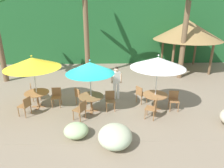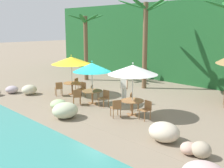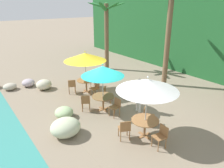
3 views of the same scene
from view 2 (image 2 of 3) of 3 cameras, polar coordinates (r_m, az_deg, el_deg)
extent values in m
plane|color=gray|center=(15.44, -2.87, -3.96)|extent=(120.00, 120.00, 0.00)
cube|color=gray|center=(15.44, -2.87, -3.94)|extent=(18.00, 5.20, 0.01)
cube|color=#1E5628|center=(21.91, 15.12, 8.30)|extent=(28.00, 2.40, 6.00)
ellipsoid|color=beige|center=(13.10, -9.60, -5.36)|extent=(1.14, 1.22, 0.72)
ellipsoid|color=tan|center=(9.67, 17.83, -12.73)|extent=(0.67, 0.60, 0.54)
ellipsoid|color=beige|center=(10.58, 10.65, -9.64)|extent=(1.20, 1.02, 0.72)
ellipsoid|color=#A8C48C|center=(14.52, -10.91, -4.15)|extent=(0.88, 0.84, 0.51)
ellipsoid|color=beige|center=(18.05, -16.62, -1.12)|extent=(0.88, 0.94, 0.61)
ellipsoid|color=tan|center=(9.81, 15.50, -12.61)|extent=(0.57, 0.58, 0.42)
ellipsoid|color=#B0A1AC|center=(18.75, -19.87, -1.07)|extent=(0.81, 0.78, 0.48)
cylinder|color=silver|center=(17.32, -8.25, 1.47)|extent=(0.04, 0.04, 2.24)
cone|color=yellow|center=(17.16, -8.35, 4.82)|extent=(2.43, 2.43, 0.45)
sphere|color=yellow|center=(17.13, -8.38, 5.83)|extent=(0.07, 0.07, 0.07)
cube|color=olive|center=(17.55, -8.14, -2.08)|extent=(0.60, 0.12, 0.03)
cube|color=olive|center=(17.55, -8.14, -2.08)|extent=(0.12, 0.60, 0.03)
cylinder|color=olive|center=(17.47, -8.17, -0.95)|extent=(0.09, 0.09, 0.71)
cylinder|color=olive|center=(17.39, -8.21, 0.20)|extent=(1.10, 1.10, 0.03)
cylinder|color=olive|center=(16.61, -6.42, -2.08)|extent=(0.04, 0.04, 0.45)
cylinder|color=olive|center=(16.88, -7.21, -1.87)|extent=(0.04, 0.04, 0.45)
cylinder|color=olive|center=(16.84, -5.50, -1.87)|extent=(0.04, 0.04, 0.45)
cylinder|color=olive|center=(17.10, -6.29, -1.67)|extent=(0.04, 0.04, 0.45)
cube|color=olive|center=(16.80, -6.37, -1.07)|extent=(0.44, 0.44, 0.03)
cube|color=olive|center=(16.89, -5.87, -0.32)|extent=(0.42, 0.05, 0.42)
cylinder|color=olive|center=(18.27, -6.00, -0.79)|extent=(0.04, 0.04, 0.45)
cylinder|color=olive|center=(17.97, -6.56, -1.01)|extent=(0.04, 0.04, 0.45)
cylinder|color=olive|center=(18.45, -6.97, -0.69)|extent=(0.04, 0.04, 0.45)
cylinder|color=olive|center=(18.15, -7.54, -0.91)|extent=(0.04, 0.04, 0.45)
cube|color=olive|center=(18.16, -6.78, -0.11)|extent=(0.55, 0.55, 0.03)
cube|color=olive|center=(18.22, -7.34, 0.54)|extent=(0.19, 0.40, 0.42)
cylinder|color=olive|center=(17.46, -11.58, -1.56)|extent=(0.04, 0.04, 0.45)
cylinder|color=olive|center=(17.53, -10.43, -1.46)|extent=(0.04, 0.04, 0.45)
cylinder|color=olive|center=(17.12, -11.36, -1.82)|extent=(0.04, 0.04, 0.45)
cylinder|color=olive|center=(17.19, -10.19, -1.72)|extent=(0.04, 0.04, 0.45)
cube|color=olive|center=(17.27, -10.92, -0.86)|extent=(0.55, 0.55, 0.03)
cube|color=olive|center=(17.04, -10.81, -0.36)|extent=(0.19, 0.40, 0.42)
cylinder|color=silver|center=(15.09, -4.09, -0.18)|extent=(0.04, 0.04, 2.13)
cone|color=teal|center=(14.92, -4.14, 3.45)|extent=(2.06, 2.06, 0.47)
sphere|color=teal|center=(14.88, -4.16, 4.64)|extent=(0.07, 0.07, 0.07)
cube|color=olive|center=(15.34, -4.03, -4.01)|extent=(0.60, 0.12, 0.03)
cube|color=olive|center=(15.34, -4.03, -4.01)|extent=(0.12, 0.60, 0.03)
cylinder|color=olive|center=(15.25, -4.05, -2.73)|extent=(0.09, 0.09, 0.71)
cylinder|color=olive|center=(15.16, -4.07, -1.43)|extent=(1.10, 1.10, 0.03)
cylinder|color=olive|center=(14.47, -1.70, -4.11)|extent=(0.04, 0.04, 0.45)
cylinder|color=olive|center=(14.70, -2.71, -3.85)|extent=(0.04, 0.04, 0.45)
cylinder|color=olive|center=(14.72, -0.74, -3.83)|extent=(0.04, 0.04, 0.45)
cylinder|color=olive|center=(14.95, -1.75, -3.58)|extent=(0.04, 0.04, 0.45)
cube|color=olive|center=(14.65, -1.73, -2.94)|extent=(0.45, 0.45, 0.03)
cube|color=olive|center=(14.74, -1.20, -2.06)|extent=(0.42, 0.06, 0.42)
cylinder|color=olive|center=(16.23, -2.69, -2.35)|extent=(0.04, 0.04, 0.45)
cylinder|color=olive|center=(15.89, -2.92, -2.66)|extent=(0.04, 0.04, 0.45)
cylinder|color=olive|center=(16.30, -3.93, -2.30)|extent=(0.04, 0.04, 0.45)
cylinder|color=olive|center=(15.96, -4.19, -2.61)|extent=(0.04, 0.04, 0.45)
cube|color=olive|center=(16.03, -3.44, -1.65)|extent=(0.59, 0.59, 0.03)
cube|color=olive|center=(16.03, -4.15, -0.95)|extent=(0.29, 0.35, 0.42)
cylinder|color=olive|center=(15.36, -7.95, -3.27)|extent=(0.04, 0.04, 0.45)
cylinder|color=olive|center=(15.38, -6.62, -3.21)|extent=(0.04, 0.04, 0.45)
cylinder|color=olive|center=(15.01, -7.84, -3.62)|extent=(0.04, 0.04, 0.45)
cylinder|color=olive|center=(15.04, -6.48, -3.56)|extent=(0.04, 0.04, 0.45)
cube|color=olive|center=(15.14, -7.25, -2.54)|extent=(0.58, 0.58, 0.03)
cube|color=olive|center=(14.89, -7.20, -2.00)|extent=(0.26, 0.37, 0.42)
cylinder|color=silver|center=(13.12, 4.23, -1.60)|extent=(0.04, 0.04, 2.31)
cone|color=white|center=(12.92, 4.30, 2.97)|extent=(2.34, 2.34, 0.44)
sphere|color=white|center=(12.87, 4.32, 4.28)|extent=(0.07, 0.07, 0.07)
cube|color=olive|center=(13.43, 4.15, -6.34)|extent=(0.60, 0.12, 0.03)
cube|color=olive|center=(13.43, 4.15, -6.34)|extent=(0.12, 0.60, 0.03)
cylinder|color=olive|center=(13.32, 4.17, -4.89)|extent=(0.09, 0.09, 0.71)
cylinder|color=olive|center=(13.23, 4.20, -3.42)|extent=(1.10, 1.10, 0.03)
cylinder|color=olive|center=(12.54, 6.71, -6.72)|extent=(0.04, 0.04, 0.45)
cylinder|color=olive|center=(12.78, 5.59, -6.33)|extent=(0.04, 0.04, 0.45)
cylinder|color=olive|center=(12.78, 7.86, -6.39)|extent=(0.04, 0.04, 0.45)
cylinder|color=olive|center=(13.02, 6.74, -6.01)|extent=(0.04, 0.04, 0.45)
cube|color=olive|center=(12.71, 6.75, -5.33)|extent=(0.47, 0.47, 0.03)
cube|color=olive|center=(12.79, 7.41, -4.33)|extent=(0.42, 0.08, 0.42)
cylinder|color=olive|center=(14.32, 5.49, -4.33)|extent=(0.04, 0.04, 0.45)
cylinder|color=olive|center=(13.98, 5.30, -4.72)|extent=(0.04, 0.04, 0.45)
cylinder|color=olive|center=(14.37, 4.08, -4.25)|extent=(0.04, 0.04, 0.45)
cylinder|color=olive|center=(14.03, 3.85, -4.64)|extent=(0.04, 0.04, 0.45)
cube|color=olive|center=(14.11, 4.70, -3.55)|extent=(0.58, 0.58, 0.03)
cube|color=olive|center=(14.08, 3.91, -2.74)|extent=(0.26, 0.37, 0.42)
cylinder|color=olive|center=(13.16, -0.27, -5.73)|extent=(0.04, 0.04, 0.45)
cylinder|color=olive|center=(13.28, 1.19, -5.57)|extent=(0.04, 0.04, 0.45)
cylinder|color=olive|center=(12.84, 0.26, -6.18)|extent=(0.04, 0.04, 0.45)
cylinder|color=olive|center=(12.96, 1.75, -6.02)|extent=(0.04, 0.04, 0.45)
cube|color=olive|center=(12.99, 0.73, -4.87)|extent=(0.56, 0.56, 0.03)
cube|color=olive|center=(12.76, 1.05, -4.27)|extent=(0.21, 0.40, 0.42)
cylinder|color=brown|center=(21.81, -5.39, 7.25)|extent=(0.32, 0.32, 4.95)
ellipsoid|color=#236B2D|center=(21.23, -4.21, 13.35)|extent=(1.38, 0.43, 0.60)
ellipsoid|color=#236B2D|center=(21.71, -3.61, 13.41)|extent=(1.21, 1.25, 0.52)
ellipsoid|color=#236B2D|center=(22.29, -4.29, 13.29)|extent=(0.59, 1.41, 0.59)
ellipsoid|color=#236B2D|center=(22.45, -5.64, 13.21)|extent=(1.32, 1.07, 0.63)
ellipsoid|color=#236B2D|center=(22.15, -7.07, 13.31)|extent=(1.43, 0.75, 0.52)
ellipsoid|color=#236B2D|center=(21.48, -7.29, 13.39)|extent=(0.73, 1.44, 0.48)
ellipsoid|color=#236B2D|center=(21.07, -6.06, 13.20)|extent=(1.05, 1.29, 0.72)
cylinder|color=brown|center=(18.86, 6.78, 7.69)|extent=(0.32, 0.32, 5.72)
ellipsoid|color=#236B2D|center=(18.19, 9.09, 15.90)|extent=(1.83, 0.62, 0.81)
ellipsoid|color=#236B2D|center=(19.43, 9.32, 15.58)|extent=(0.81, 1.81, 0.86)
ellipsoid|color=#236B2D|center=(19.76, 6.07, 15.76)|extent=(1.74, 1.29, 0.67)
ellipsoid|color=#236B2D|center=(18.95, 4.03, 15.96)|extent=(1.70, 1.36, 0.68)
ellipsoid|color=#236B2D|center=(18.03, 5.58, 16.16)|extent=(0.73, 1.87, 0.66)
ellipsoid|color=#236B2D|center=(14.83, 21.19, 14.86)|extent=(1.34, 1.37, 0.56)
cylinder|color=white|center=(15.32, 2.25, -2.41)|extent=(0.13, 0.13, 0.86)
cylinder|color=white|center=(15.20, 2.74, -2.53)|extent=(0.13, 0.13, 0.86)
cube|color=silver|center=(15.10, 2.52, 0.18)|extent=(0.39, 0.31, 0.58)
cylinder|color=#D6AD89|center=(15.25, 1.91, 0.11)|extent=(0.08, 0.08, 0.50)
cylinder|color=#D6AD89|center=(14.96, 3.13, -0.13)|extent=(0.08, 0.08, 0.50)
sphere|color=#D6AD89|center=(15.02, 2.53, 1.71)|extent=(0.21, 0.21, 0.21)
sphere|color=black|center=(15.01, 2.53, 1.90)|extent=(0.18, 0.18, 0.18)
camera|label=1|loc=(10.74, -37.61, 10.56)|focal=32.51mm
camera|label=3|loc=(5.39, 8.12, 21.03)|focal=34.49mm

